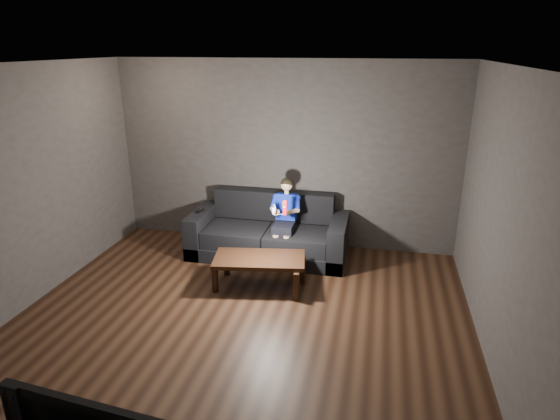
# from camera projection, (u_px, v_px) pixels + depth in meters

# --- Properties ---
(floor) EXTENTS (5.00, 5.00, 0.00)m
(floor) POSITION_uv_depth(u_px,v_px,m) (235.00, 333.00, 4.94)
(floor) COLOR black
(floor) RESTS_ON ground
(back_wall) EXTENTS (5.00, 0.04, 2.70)m
(back_wall) POSITION_uv_depth(u_px,v_px,m) (284.00, 155.00, 6.79)
(back_wall) COLOR #36332E
(back_wall) RESTS_ON ground
(front_wall) EXTENTS (5.00, 0.04, 2.70)m
(front_wall) POSITION_uv_depth(u_px,v_px,m) (63.00, 390.00, 2.19)
(front_wall) COLOR #36332E
(front_wall) RESTS_ON ground
(left_wall) EXTENTS (0.04, 5.00, 2.70)m
(left_wall) POSITION_uv_depth(u_px,v_px,m) (7.00, 196.00, 4.99)
(left_wall) COLOR #36332E
(left_wall) RESTS_ON ground
(right_wall) EXTENTS (0.04, 5.00, 2.70)m
(right_wall) POSITION_uv_depth(u_px,v_px,m) (510.00, 234.00, 3.98)
(right_wall) COLOR #36332E
(right_wall) RESTS_ON ground
(ceiling) EXTENTS (5.00, 5.00, 0.02)m
(ceiling) POSITION_uv_depth(u_px,v_px,m) (225.00, 66.00, 4.03)
(ceiling) COLOR white
(ceiling) RESTS_ON back_wall
(sofa) EXTENTS (2.21, 0.96, 0.86)m
(sofa) POSITION_uv_depth(u_px,v_px,m) (269.00, 236.00, 6.70)
(sofa) COLOR black
(sofa) RESTS_ON floor
(child) EXTENTS (0.41, 0.51, 1.01)m
(child) POSITION_uv_depth(u_px,v_px,m) (285.00, 212.00, 6.45)
(child) COLOR black
(child) RESTS_ON sofa
(wii_remote_red) EXTENTS (0.05, 0.07, 0.19)m
(wii_remote_red) POSITION_uv_depth(u_px,v_px,m) (285.00, 207.00, 6.01)
(wii_remote_red) COLOR red
(wii_remote_red) RESTS_ON child
(nunchuk_white) EXTENTS (0.06, 0.09, 0.15)m
(nunchuk_white) POSITION_uv_depth(u_px,v_px,m) (274.00, 210.00, 6.06)
(nunchuk_white) COLOR silver
(nunchuk_white) RESTS_ON child
(wii_remote_black) EXTENTS (0.07, 0.15, 0.03)m
(wii_remote_black) POSITION_uv_depth(u_px,v_px,m) (200.00, 211.00, 6.72)
(wii_remote_black) COLOR black
(wii_remote_black) RESTS_ON sofa
(coffee_table) EXTENTS (1.18, 0.73, 0.40)m
(coffee_table) POSITION_uv_depth(u_px,v_px,m) (259.00, 261.00, 5.76)
(coffee_table) COLOR black
(coffee_table) RESTS_ON floor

